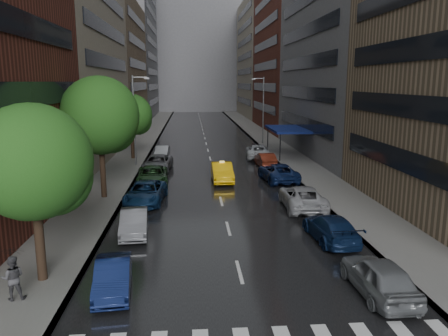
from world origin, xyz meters
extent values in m
plane|color=gray|center=(0.00, 0.00, 0.00)|extent=(220.00, 220.00, 0.00)
cube|color=black|center=(0.00, 50.00, 0.01)|extent=(14.00, 140.00, 0.01)
cube|color=gray|center=(-9.00, 50.00, 0.07)|extent=(4.00, 140.00, 0.15)
cube|color=gray|center=(9.00, 50.00, 0.07)|extent=(4.00, 140.00, 0.15)
cube|color=gray|center=(-15.00, 36.00, 17.00)|extent=(8.00, 28.00, 34.00)
cube|color=#937A5B|center=(-15.00, 64.00, 11.00)|extent=(8.00, 28.00, 22.00)
cube|color=slate|center=(-15.00, 94.00, 19.00)|extent=(8.00, 32.00, 38.00)
cube|color=slate|center=(15.00, 36.00, 12.00)|extent=(8.00, 28.00, 24.00)
cube|color=maroon|center=(15.00, 64.00, 18.00)|extent=(8.00, 28.00, 36.00)
cube|color=gray|center=(15.00, 94.00, 14.00)|extent=(8.00, 32.00, 28.00)
cube|color=slate|center=(0.00, 118.00, 16.00)|extent=(40.00, 14.00, 32.00)
cylinder|color=#382619|center=(-8.60, 3.62, 2.12)|extent=(0.40, 0.40, 4.24)
sphere|color=#1E5116|center=(-8.60, 3.62, 5.30)|extent=(4.84, 4.84, 4.84)
cylinder|color=#382619|center=(-8.60, 17.39, 2.46)|extent=(0.40, 0.40, 4.93)
sphere|color=#1E5116|center=(-8.60, 17.39, 6.16)|extent=(5.63, 5.63, 5.63)
cylinder|color=#382619|center=(-8.60, 34.13, 1.99)|extent=(0.40, 0.40, 3.98)
sphere|color=#1E5116|center=(-8.60, 34.13, 4.97)|extent=(4.54, 4.54, 4.54)
imported|color=#F3B40C|center=(0.52, 22.45, 0.82)|extent=(1.80, 4.99, 1.64)
imported|color=#0F1B4A|center=(-5.40, 2.50, 0.67)|extent=(1.82, 4.16, 1.33)
imported|color=slate|center=(-5.40, 9.41, 0.70)|extent=(1.81, 4.36, 1.40)
imported|color=navy|center=(-5.40, 16.00, 0.75)|extent=(2.96, 5.63, 1.51)
imported|color=#19371A|center=(-5.40, 21.71, 0.76)|extent=(2.84, 5.63, 1.53)
imported|color=slate|center=(-5.40, 27.57, 0.75)|extent=(2.98, 5.63, 1.51)
imported|color=gray|center=(-5.40, 34.85, 0.68)|extent=(1.60, 4.21, 1.37)
imported|color=slate|center=(5.40, 1.45, 0.79)|extent=(1.99, 4.68, 1.58)
imported|color=#0E2045|center=(5.40, 7.62, 0.72)|extent=(2.26, 5.03, 1.43)
imported|color=#A7A8AD|center=(5.40, 13.85, 0.79)|extent=(2.83, 5.76, 1.57)
imported|color=#0F1D47|center=(5.40, 22.18, 0.78)|extent=(3.06, 5.83, 1.57)
imported|color=#5C1F12|center=(5.40, 28.74, 0.72)|extent=(1.74, 4.46, 1.45)
imported|color=#A8ACB1|center=(5.40, 33.87, 0.78)|extent=(3.13, 5.86, 1.57)
imported|color=#454448|center=(-9.11, 1.87, 1.04)|extent=(0.98, 0.84, 1.78)
imported|color=black|center=(-9.11, 1.87, 1.80)|extent=(0.96, 0.98, 0.88)
cylinder|color=gray|center=(-7.80, 30.00, 4.65)|extent=(0.18, 0.18, 9.00)
cube|color=gray|center=(-6.40, 30.00, 8.85)|extent=(0.50, 0.22, 0.16)
cylinder|color=gray|center=(7.80, 45.00, 4.65)|extent=(0.18, 0.18, 9.00)
cube|color=gray|center=(6.40, 45.00, 8.85)|extent=(0.50, 0.22, 0.16)
cube|color=navy|center=(9.00, 35.00, 3.15)|extent=(4.00, 8.00, 0.25)
cylinder|color=black|center=(7.40, 31.20, 1.65)|extent=(0.12, 0.12, 3.00)
cylinder|color=black|center=(7.40, 38.80, 1.65)|extent=(0.12, 0.12, 3.00)
camera|label=1|loc=(-2.11, -14.49, 8.53)|focal=35.00mm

